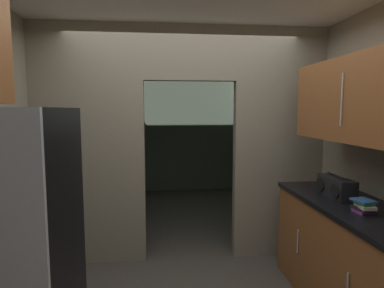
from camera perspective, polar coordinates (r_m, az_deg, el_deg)
name	(u,v)px	position (r m, az deg, el deg)	size (l,w,h in m)	color
kitchen_partition	(181,137)	(3.58, -1.95, 1.31)	(3.23, 0.12, 2.61)	gray
adjoining_room_shell	(174,132)	(5.70, -3.21, 2.13)	(3.23, 3.22, 2.61)	slate
lower_cabinet_run	(355,262)	(3.07, 26.93, -18.19)	(0.63, 1.79, 0.93)	brown
upper_cabinet_counterside	(364,99)	(2.81, 28.23, 6.98)	(0.36, 1.61, 0.67)	brown
boombox	(336,187)	(3.10, 24.18, -7.02)	(0.16, 0.41, 0.20)	black
book_stack	(364,206)	(2.73, 28.19, -9.71)	(0.15, 0.18, 0.10)	#8C3893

